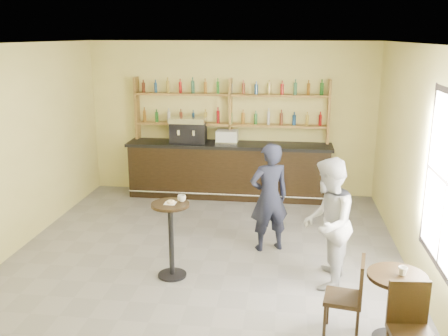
# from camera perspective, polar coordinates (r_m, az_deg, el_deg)

# --- Properties ---
(floor) EXTENTS (7.00, 7.00, 0.00)m
(floor) POSITION_cam_1_polar(r_m,az_deg,el_deg) (7.71, -2.29, -10.51)
(floor) COLOR slate
(floor) RESTS_ON ground
(ceiling) EXTENTS (7.00, 7.00, 0.00)m
(ceiling) POSITION_cam_1_polar(r_m,az_deg,el_deg) (6.95, -2.57, 14.02)
(ceiling) COLOR white
(ceiling) RESTS_ON wall_back
(wall_back) EXTENTS (7.00, 0.00, 7.00)m
(wall_back) POSITION_cam_1_polar(r_m,az_deg,el_deg) (10.56, 0.83, 5.65)
(wall_back) COLOR #EBE186
(wall_back) RESTS_ON floor
(wall_front) EXTENTS (7.00, 0.00, 7.00)m
(wall_front) POSITION_cam_1_polar(r_m,az_deg,el_deg) (3.95, -11.24, -11.10)
(wall_front) COLOR #EBE186
(wall_front) RESTS_ON floor
(wall_left) EXTENTS (0.00, 7.00, 7.00)m
(wall_left) POSITION_cam_1_polar(r_m,az_deg,el_deg) (8.22, -23.51, 1.67)
(wall_left) COLOR #EBE186
(wall_left) RESTS_ON floor
(wall_right) EXTENTS (0.00, 7.00, 7.00)m
(wall_right) POSITION_cam_1_polar(r_m,az_deg,el_deg) (7.29, 21.51, 0.30)
(wall_right) COLOR #EBE186
(wall_right) RESTS_ON floor
(window_pane) EXTENTS (0.00, 2.00, 2.00)m
(window_pane) POSITION_cam_1_polar(r_m,az_deg,el_deg) (6.14, 24.13, -1.62)
(window_pane) COLOR white
(window_pane) RESTS_ON wall_right
(window_frame) EXTENTS (0.04, 1.70, 2.10)m
(window_frame) POSITION_cam_1_polar(r_m,az_deg,el_deg) (6.14, 24.08, -1.62)
(window_frame) COLOR black
(window_frame) RESTS_ON wall_right
(shelf_unit) EXTENTS (4.00, 0.26, 1.40)m
(shelf_unit) POSITION_cam_1_polar(r_m,az_deg,el_deg) (10.40, 0.75, 6.67)
(shelf_unit) COLOR brown
(shelf_unit) RESTS_ON wall_back
(liquor_bottles) EXTENTS (3.68, 0.10, 1.00)m
(liquor_bottles) POSITION_cam_1_polar(r_m,az_deg,el_deg) (10.38, 0.75, 7.60)
(liquor_bottles) COLOR #8C5919
(liquor_bottles) RESTS_ON shelf_unit
(bar_counter) EXTENTS (4.23, 0.82, 1.14)m
(bar_counter) POSITION_cam_1_polar(r_m,az_deg,el_deg) (10.44, 0.56, -0.24)
(bar_counter) COLOR black
(bar_counter) RESTS_ON floor
(espresso_machine) EXTENTS (0.75, 0.51, 0.52)m
(espresso_machine) POSITION_cam_1_polar(r_m,az_deg,el_deg) (10.39, -4.10, 4.36)
(espresso_machine) COLOR black
(espresso_machine) RESTS_ON bar_counter
(pastry_case) EXTENTS (0.48, 0.40, 0.27)m
(pastry_case) POSITION_cam_1_polar(r_m,az_deg,el_deg) (10.28, 0.36, 3.58)
(pastry_case) COLOR silver
(pastry_case) RESTS_ON bar_counter
(pedestal_table) EXTENTS (0.69, 0.69, 1.09)m
(pedestal_table) POSITION_cam_1_polar(r_m,az_deg,el_deg) (7.06, -6.05, -8.22)
(pedestal_table) COLOR black
(pedestal_table) RESTS_ON floor
(napkin) EXTENTS (0.16, 0.16, 0.00)m
(napkin) POSITION_cam_1_polar(r_m,az_deg,el_deg) (6.87, -6.17, -4.03)
(napkin) COLOR white
(napkin) RESTS_ON pedestal_table
(donut) EXTENTS (0.14, 0.14, 0.04)m
(donut) POSITION_cam_1_polar(r_m,az_deg,el_deg) (6.85, -6.12, -3.88)
(donut) COLOR #DBB150
(donut) RESTS_ON napkin
(cup_pedestal) EXTENTS (0.12, 0.12, 0.09)m
(cup_pedestal) POSITION_cam_1_polar(r_m,az_deg,el_deg) (6.91, -4.86, -3.47)
(cup_pedestal) COLOR white
(cup_pedestal) RESTS_ON pedestal_table
(man_main) EXTENTS (0.74, 0.63, 1.73)m
(man_main) POSITION_cam_1_polar(r_m,az_deg,el_deg) (7.81, 5.18, -3.35)
(man_main) COLOR black
(man_main) RESTS_ON floor
(cafe_table) EXTENTS (0.85, 0.85, 0.81)m
(cafe_table) POSITION_cam_1_polar(r_m,az_deg,el_deg) (6.00, 18.88, -14.93)
(cafe_table) COLOR black
(cafe_table) RESTS_ON floor
(cup_cafe) EXTENTS (0.11, 0.11, 0.09)m
(cup_cafe) POSITION_cam_1_polar(r_m,az_deg,el_deg) (5.80, 19.75, -11.02)
(cup_cafe) COLOR white
(cup_cafe) RESTS_ON cafe_table
(chair_west) EXTENTS (0.47, 0.47, 0.95)m
(chair_west) POSITION_cam_1_polar(r_m,az_deg,el_deg) (5.92, 13.46, -14.17)
(chair_west) COLOR black
(chair_west) RESTS_ON floor
(chair_south) EXTENTS (0.46, 0.46, 0.96)m
(chair_south) POSITION_cam_1_polar(r_m,az_deg,el_deg) (5.47, 20.71, -17.35)
(chair_south) COLOR black
(chair_south) RESTS_ON floor
(patron_second) EXTENTS (0.83, 0.98, 1.77)m
(patron_second) POSITION_cam_1_polar(r_m,az_deg,el_deg) (6.83, 11.71, -6.19)
(patron_second) COLOR #AFB0B5
(patron_second) RESTS_ON floor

